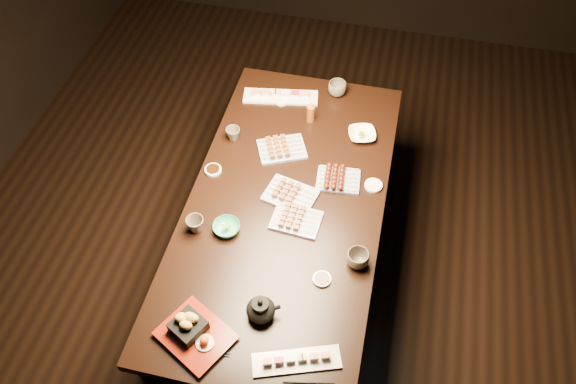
% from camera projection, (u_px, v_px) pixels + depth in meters
% --- Properties ---
extents(ground, '(5.00, 5.00, 0.00)m').
position_uv_depth(ground, '(280.00, 275.00, 3.22)').
color(ground, black).
rests_on(ground, ground).
extents(dining_table, '(1.01, 1.85, 0.75)m').
position_uv_depth(dining_table, '(286.00, 247.00, 2.90)').
color(dining_table, black).
rests_on(dining_table, ground).
extents(sushi_platter_near, '(0.35, 0.20, 0.04)m').
position_uv_depth(sushi_platter_near, '(297.00, 359.00, 2.12)').
color(sushi_platter_near, white).
rests_on(sushi_platter_near, dining_table).
extents(sushi_platter_far, '(0.42, 0.18, 0.05)m').
position_uv_depth(sushi_platter_far, '(281.00, 94.00, 3.03)').
color(sushi_platter_far, white).
rests_on(sushi_platter_far, dining_table).
extents(yakitori_plate_center, '(0.27, 0.22, 0.06)m').
position_uv_depth(yakitori_plate_center, '(291.00, 192.00, 2.61)').
color(yakitori_plate_center, '#828EB6').
rests_on(yakitori_plate_center, dining_table).
extents(yakitori_plate_right, '(0.23, 0.17, 0.06)m').
position_uv_depth(yakitori_plate_right, '(296.00, 218.00, 2.52)').
color(yakitori_plate_right, '#828EB6').
rests_on(yakitori_plate_right, dining_table).
extents(yakitori_plate_left, '(0.28, 0.25, 0.06)m').
position_uv_depth(yakitori_plate_left, '(282.00, 146.00, 2.79)').
color(yakitori_plate_left, '#828EB6').
rests_on(yakitori_plate_left, dining_table).
extents(tsukune_plate, '(0.22, 0.16, 0.05)m').
position_uv_depth(tsukune_plate, '(338.00, 178.00, 2.67)').
color(tsukune_plate, '#828EB6').
rests_on(tsukune_plate, dining_table).
extents(edamame_bowl_green, '(0.16, 0.16, 0.04)m').
position_uv_depth(edamame_bowl_green, '(227.00, 228.00, 2.49)').
color(edamame_bowl_green, '#31976C').
rests_on(edamame_bowl_green, dining_table).
extents(edamame_bowl_cream, '(0.17, 0.17, 0.03)m').
position_uv_depth(edamame_bowl_cream, '(362.00, 135.00, 2.86)').
color(edamame_bowl_cream, '#FDEECF').
rests_on(edamame_bowl_cream, dining_table).
extents(tempura_tray, '(0.34, 0.32, 0.10)m').
position_uv_depth(tempura_tray, '(194.00, 332.00, 2.15)').
color(tempura_tray, black).
rests_on(tempura_tray, dining_table).
extents(teacup_near_left, '(0.09, 0.09, 0.07)m').
position_uv_depth(teacup_near_left, '(195.00, 225.00, 2.48)').
color(teacup_near_left, '#51493E').
rests_on(teacup_near_left, dining_table).
extents(teacup_mid_right, '(0.11, 0.11, 0.08)m').
position_uv_depth(teacup_mid_right, '(358.00, 259.00, 2.37)').
color(teacup_mid_right, '#51493E').
rests_on(teacup_mid_right, dining_table).
extents(teacup_far_left, '(0.08, 0.08, 0.07)m').
position_uv_depth(teacup_far_left, '(233.00, 134.00, 2.84)').
color(teacup_far_left, '#51493E').
rests_on(teacup_far_left, dining_table).
extents(teacup_far_right, '(0.13, 0.13, 0.08)m').
position_uv_depth(teacup_far_right, '(337.00, 89.00, 3.04)').
color(teacup_far_right, '#51493E').
rests_on(teacup_far_right, dining_table).
extents(teapot, '(0.17, 0.17, 0.12)m').
position_uv_depth(teapot, '(261.00, 308.00, 2.21)').
color(teapot, black).
rests_on(teapot, dining_table).
extents(condiment_bottle, '(0.06, 0.06, 0.13)m').
position_uv_depth(condiment_bottle, '(311.00, 111.00, 2.89)').
color(condiment_bottle, brown).
rests_on(condiment_bottle, dining_table).
extents(sauce_dish_west, '(0.10, 0.10, 0.01)m').
position_uv_depth(sauce_dish_west, '(213.00, 170.00, 2.72)').
color(sauce_dish_west, white).
rests_on(sauce_dish_west, dining_table).
extents(sauce_dish_east, '(0.11, 0.11, 0.01)m').
position_uv_depth(sauce_dish_east, '(373.00, 186.00, 2.66)').
color(sauce_dish_east, white).
rests_on(sauce_dish_east, dining_table).
extents(sauce_dish_se, '(0.10, 0.10, 0.01)m').
position_uv_depth(sauce_dish_se, '(322.00, 279.00, 2.35)').
color(sauce_dish_se, white).
rests_on(sauce_dish_se, dining_table).
extents(sauce_dish_nw, '(0.08, 0.08, 0.01)m').
position_uv_depth(sauce_dish_nw, '(281.00, 101.00, 3.03)').
color(sauce_dish_nw, white).
rests_on(sauce_dish_nw, dining_table).
extents(chopsticks_near, '(0.20, 0.05, 0.01)m').
position_uv_depth(chopsticks_near, '(205.00, 353.00, 2.15)').
color(chopsticks_near, black).
rests_on(chopsticks_near, dining_table).
extents(chopsticks_se, '(0.19, 0.05, 0.01)m').
position_uv_depth(chopsticks_se, '(309.00, 384.00, 2.07)').
color(chopsticks_se, black).
rests_on(chopsticks_se, dining_table).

